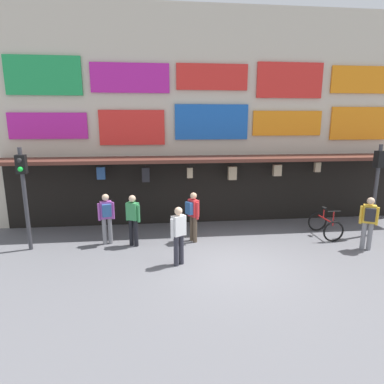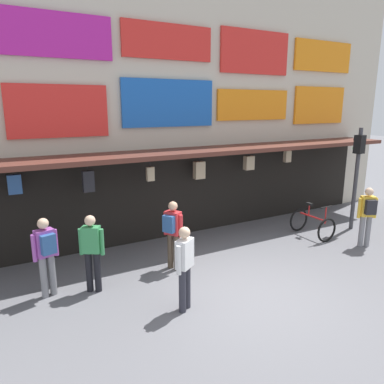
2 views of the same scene
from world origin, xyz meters
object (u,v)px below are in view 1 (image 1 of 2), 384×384
at_px(traffic_light_near, 23,183).
at_px(pedestrian_in_yellow, 133,218).
at_px(traffic_light_far, 377,176).
at_px(bicycle_parked, 325,225).
at_px(pedestrian_in_blue, 369,220).
at_px(pedestrian_in_black, 193,213).
at_px(pedestrian_in_white, 179,233).
at_px(pedestrian_in_purple, 106,215).

relative_size(traffic_light_near, pedestrian_in_yellow, 1.90).
xyz_separation_m(traffic_light_far, bicycle_parked, (-1.64, 0.10, -1.75)).
height_order(pedestrian_in_yellow, pedestrian_in_blue, same).
relative_size(bicycle_parked, pedestrian_in_yellow, 0.69).
xyz_separation_m(traffic_light_near, pedestrian_in_black, (5.15, 0.12, -1.16)).
bearing_deg(traffic_light_far, pedestrian_in_black, 179.13).
distance_m(traffic_light_near, bicycle_parked, 9.97).
relative_size(pedestrian_in_white, pedestrian_in_purple, 1.00).
bearing_deg(pedestrian_in_white, pedestrian_in_purple, 140.61).
bearing_deg(pedestrian_in_purple, traffic_light_far, -1.10).
relative_size(traffic_light_near, bicycle_parked, 2.75).
height_order(traffic_light_far, pedestrian_in_yellow, traffic_light_far).
relative_size(pedestrian_in_blue, pedestrian_in_black, 1.00).
relative_size(pedestrian_in_yellow, pedestrian_in_white, 1.00).
relative_size(bicycle_parked, pedestrian_in_blue, 0.69).
distance_m(pedestrian_in_yellow, pedestrian_in_black, 1.94).
relative_size(traffic_light_near, pedestrian_in_black, 1.90).
height_order(bicycle_parked, pedestrian_in_blue, pedestrian_in_blue).
xyz_separation_m(pedestrian_in_white, pedestrian_in_purple, (-2.20, 1.81, 0.04)).
bearing_deg(traffic_light_near, pedestrian_in_blue, -6.44).
height_order(pedestrian_in_yellow, pedestrian_in_white, same).
height_order(traffic_light_near, bicycle_parked, traffic_light_near).
xyz_separation_m(traffic_light_near, pedestrian_in_purple, (2.36, 0.19, -1.16)).
xyz_separation_m(traffic_light_near, pedestrian_in_white, (4.56, -1.61, -1.19)).
xyz_separation_m(traffic_light_far, pedestrian_in_white, (-6.89, -1.63, -1.19)).
relative_size(traffic_light_near, pedestrian_in_purple, 1.90).
bearing_deg(bicycle_parked, pedestrian_in_white, -161.76).
height_order(bicycle_parked, pedestrian_in_yellow, pedestrian_in_yellow).
bearing_deg(traffic_light_near, pedestrian_in_purple, 4.72).
distance_m(traffic_light_near, pedestrian_in_white, 4.98).
distance_m(bicycle_parked, pedestrian_in_blue, 1.57).
distance_m(traffic_light_near, pedestrian_in_purple, 2.63).
bearing_deg(pedestrian_in_purple, pedestrian_in_yellow, -15.30).
bearing_deg(pedestrian_in_purple, pedestrian_in_black, -1.63).
distance_m(bicycle_parked, pedestrian_in_white, 5.56).
bearing_deg(pedestrian_in_blue, pedestrian_in_white, -175.81).
xyz_separation_m(pedestrian_in_yellow, pedestrian_in_blue, (7.25, -1.14, 0.04)).
height_order(pedestrian_in_blue, pedestrian_in_black, same).
xyz_separation_m(bicycle_parked, pedestrian_in_blue, (0.66, -1.30, 0.59)).
height_order(traffic_light_far, pedestrian_in_purple, traffic_light_far).
bearing_deg(traffic_light_far, pedestrian_in_yellow, -179.59).
height_order(traffic_light_near, pedestrian_in_white, traffic_light_near).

